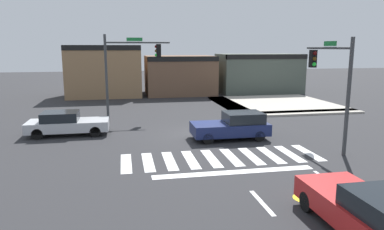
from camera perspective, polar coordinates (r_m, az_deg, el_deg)
name	(u,v)px	position (r m, az deg, el deg)	size (l,w,h in m)	color
ground_plane	(201,135)	(21.05, 1.43, -3.19)	(120.00, 120.00, 0.00)	#2B2B2D
crosswalk_near	(221,158)	(16.85, 4.71, -6.77)	(9.21, 2.76, 0.01)	silver
lane_markings	(326,228)	(11.35, 20.49, -16.41)	(6.80, 18.75, 0.01)	white
bike_detector_marking	(306,198)	(13.11, 17.71, -12.47)	(0.91, 0.91, 0.01)	yellow
curb_corner_northeast	(272,105)	(32.46, 12.62, 1.62)	(10.00, 10.60, 0.15)	#B2AA9E
storefront_row	(182,73)	(39.25, -1.64, 6.71)	(25.18, 6.02, 5.27)	#93704C
traffic_signal_northwest	(129,62)	(25.89, -9.95, 8.27)	(4.59, 0.32, 5.94)	#383A3D
traffic_signal_southeast	(331,74)	(19.28, 21.28, 6.09)	(0.32, 4.11, 5.52)	#383A3D
car_silver	(67,123)	(22.20, -19.32, -1.24)	(4.60, 1.94, 1.38)	#B7BABF
car_red	(369,211)	(11.04, 26.26, -13.52)	(1.91, 4.40, 1.46)	red
car_navy	(233,126)	(20.16, 6.57, -1.71)	(4.23, 1.92, 1.49)	#141E4C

